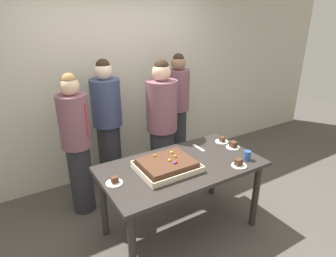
{
  "coord_description": "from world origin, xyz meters",
  "views": [
    {
      "loc": [
        -1.42,
        -2.06,
        2.2
      ],
      "look_at": [
        -0.07,
        0.15,
        1.15
      ],
      "focal_mm": 30.6,
      "sensor_mm": 36.0,
      "label": 1
    }
  ],
  "objects_px": {
    "plated_slice_far_left": "(222,141)",
    "person_serving_front": "(108,126)",
    "person_striped_tie_right": "(77,144)",
    "person_far_right_suit": "(178,111)",
    "plated_slice_far_right": "(239,164)",
    "sheet_cake": "(167,165)",
    "party_table": "(182,174)",
    "person_green_shirt_behind": "(162,128)",
    "plated_slice_near_left": "(114,182)",
    "drink_cup_nearest": "(247,156)",
    "plated_slice_near_right": "(233,146)",
    "cake_server_utensil": "(199,148)"
  },
  "relations": [
    {
      "from": "party_table",
      "to": "plated_slice_near_right",
      "type": "xyz_separation_m",
      "value": [
        0.7,
        0.02,
        0.13
      ]
    },
    {
      "from": "plated_slice_far_left",
      "to": "cake_server_utensil",
      "type": "xyz_separation_m",
      "value": [
        -0.33,
        0.01,
        -0.01
      ]
    },
    {
      "from": "plated_slice_far_left",
      "to": "plated_slice_far_right",
      "type": "relative_size",
      "value": 1.0
    },
    {
      "from": "party_table",
      "to": "drink_cup_nearest",
      "type": "relative_size",
      "value": 16.06
    },
    {
      "from": "plated_slice_far_left",
      "to": "person_serving_front",
      "type": "xyz_separation_m",
      "value": [
        -1.02,
        0.98,
        0.07
      ]
    },
    {
      "from": "plated_slice_far_right",
      "to": "person_striped_tie_right",
      "type": "distance_m",
      "value": 1.74
    },
    {
      "from": "plated_slice_near_right",
      "to": "cake_server_utensil",
      "type": "distance_m",
      "value": 0.38
    },
    {
      "from": "plated_slice_far_right",
      "to": "person_far_right_suit",
      "type": "xyz_separation_m",
      "value": [
        0.26,
        1.49,
        0.07
      ]
    },
    {
      "from": "plated_slice_far_left",
      "to": "plated_slice_far_right",
      "type": "xyz_separation_m",
      "value": [
        -0.23,
        -0.51,
        0.01
      ]
    },
    {
      "from": "plated_slice_far_left",
      "to": "drink_cup_nearest",
      "type": "bearing_deg",
      "value": -98.46
    },
    {
      "from": "plated_slice_near_right",
      "to": "plated_slice_far_right",
      "type": "relative_size",
      "value": 1.0
    },
    {
      "from": "person_striped_tie_right",
      "to": "person_green_shirt_behind",
      "type": "bearing_deg",
      "value": 47.82
    },
    {
      "from": "plated_slice_far_right",
      "to": "sheet_cake",
      "type": "bearing_deg",
      "value": 153.94
    },
    {
      "from": "plated_slice_near_left",
      "to": "plated_slice_near_right",
      "type": "relative_size",
      "value": 1.0
    },
    {
      "from": "party_table",
      "to": "person_serving_front",
      "type": "xyz_separation_m",
      "value": [
        -0.33,
        1.18,
        0.19
      ]
    },
    {
      "from": "party_table",
      "to": "person_serving_front",
      "type": "relative_size",
      "value": 0.94
    },
    {
      "from": "person_serving_front",
      "to": "plated_slice_near_left",
      "type": "bearing_deg",
      "value": -25.17
    },
    {
      "from": "sheet_cake",
      "to": "plated_slice_far_left",
      "type": "distance_m",
      "value": 0.89
    },
    {
      "from": "sheet_cake",
      "to": "drink_cup_nearest",
      "type": "relative_size",
      "value": 5.59
    },
    {
      "from": "drink_cup_nearest",
      "to": "person_far_right_suit",
      "type": "relative_size",
      "value": 0.06
    },
    {
      "from": "person_far_right_suit",
      "to": "person_serving_front",
      "type": "bearing_deg",
      "value": -52.94
    },
    {
      "from": "plated_slice_far_left",
      "to": "person_green_shirt_behind",
      "type": "height_order",
      "value": "person_green_shirt_behind"
    },
    {
      "from": "plated_slice_near_right",
      "to": "plated_slice_far_left",
      "type": "relative_size",
      "value": 1.0
    },
    {
      "from": "person_striped_tie_right",
      "to": "person_far_right_suit",
      "type": "bearing_deg",
      "value": 66.18
    },
    {
      "from": "drink_cup_nearest",
      "to": "person_serving_front",
      "type": "height_order",
      "value": "person_serving_front"
    },
    {
      "from": "person_serving_front",
      "to": "person_far_right_suit",
      "type": "distance_m",
      "value": 1.04
    },
    {
      "from": "plated_slice_far_left",
      "to": "person_serving_front",
      "type": "height_order",
      "value": "person_serving_front"
    },
    {
      "from": "plated_slice_near_right",
      "to": "party_table",
      "type": "bearing_deg",
      "value": -178.4
    },
    {
      "from": "plated_slice_near_left",
      "to": "person_serving_front",
      "type": "bearing_deg",
      "value": 72.13
    },
    {
      "from": "sheet_cake",
      "to": "cake_server_utensil",
      "type": "distance_m",
      "value": 0.58
    },
    {
      "from": "sheet_cake",
      "to": "drink_cup_nearest",
      "type": "bearing_deg",
      "value": -18.05
    },
    {
      "from": "plated_slice_near_right",
      "to": "plated_slice_far_left",
      "type": "distance_m",
      "value": 0.18
    },
    {
      "from": "person_far_right_suit",
      "to": "sheet_cake",
      "type": "bearing_deg",
      "value": 0.01
    },
    {
      "from": "plated_slice_near_right",
      "to": "plated_slice_far_right",
      "type": "xyz_separation_m",
      "value": [
        -0.24,
        -0.34,
        -0.0
      ]
    },
    {
      "from": "plated_slice_far_left",
      "to": "person_green_shirt_behind",
      "type": "relative_size",
      "value": 0.09
    },
    {
      "from": "party_table",
      "to": "plated_slice_far_right",
      "type": "xyz_separation_m",
      "value": [
        0.46,
        -0.32,
        0.13
      ]
    },
    {
      "from": "drink_cup_nearest",
      "to": "person_green_shirt_behind",
      "type": "xyz_separation_m",
      "value": [
        -0.41,
        1.02,
        0.04
      ]
    },
    {
      "from": "plated_slice_far_left",
      "to": "person_striped_tie_right",
      "type": "xyz_separation_m",
      "value": [
        -1.48,
        0.7,
        0.04
      ]
    },
    {
      "from": "plated_slice_near_right",
      "to": "cake_server_utensil",
      "type": "relative_size",
      "value": 0.75
    },
    {
      "from": "plated_slice_far_left",
      "to": "plated_slice_far_right",
      "type": "distance_m",
      "value": 0.56
    },
    {
      "from": "person_green_shirt_behind",
      "to": "person_far_right_suit",
      "type": "distance_m",
      "value": 0.66
    },
    {
      "from": "cake_server_utensil",
      "to": "person_striped_tie_right",
      "type": "height_order",
      "value": "person_striped_tie_right"
    },
    {
      "from": "party_table",
      "to": "sheet_cake",
      "type": "height_order",
      "value": "sheet_cake"
    },
    {
      "from": "plated_slice_far_right",
      "to": "cake_server_utensil",
      "type": "distance_m",
      "value": 0.53
    },
    {
      "from": "plated_slice_near_left",
      "to": "plated_slice_far_left",
      "type": "height_order",
      "value": "plated_slice_far_left"
    },
    {
      "from": "party_table",
      "to": "plated_slice_far_right",
      "type": "relative_size",
      "value": 10.71
    },
    {
      "from": "sheet_cake",
      "to": "plated_slice_far_left",
      "type": "xyz_separation_m",
      "value": [
        0.87,
        0.2,
        -0.03
      ]
    },
    {
      "from": "plated_slice_far_left",
      "to": "person_far_right_suit",
      "type": "relative_size",
      "value": 0.09
    },
    {
      "from": "plated_slice_near_right",
      "to": "person_serving_front",
      "type": "relative_size",
      "value": 0.09
    },
    {
      "from": "plated_slice_near_right",
      "to": "person_far_right_suit",
      "type": "xyz_separation_m",
      "value": [
        0.02,
        1.16,
        0.07
      ]
    }
  ]
}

